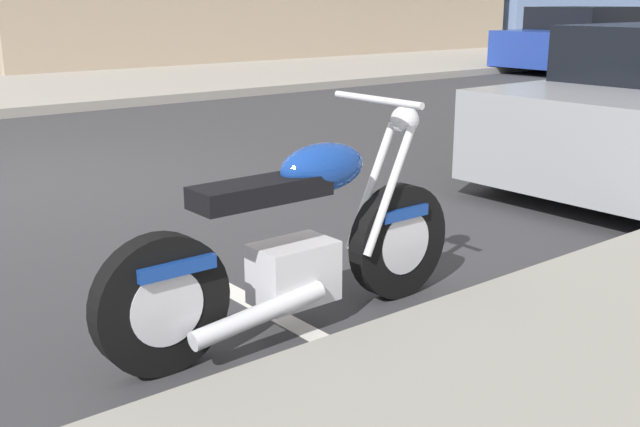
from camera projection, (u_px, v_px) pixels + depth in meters
The scene contains 5 objects.
ground_plane at pixel (34, 186), 6.73m from camera, with size 260.00×260.00×0.00m, color #333335.
sidewalk_far_curb at pixel (429, 62), 18.94m from camera, with size 120.00×5.00×0.14m, color gray.
parking_stall_stripe at pixel (264, 308), 4.05m from camera, with size 0.12×2.20×0.01m, color silver.
parked_motorcycle at pixel (298, 247), 3.71m from camera, with size 2.06×0.62×1.11m.
car_opposite_curb at pixel (582, 41), 17.45m from camera, with size 4.46×2.00×1.42m.
Camera 1 is at (-2.12, -6.69, 1.58)m, focal length 43.05 mm.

